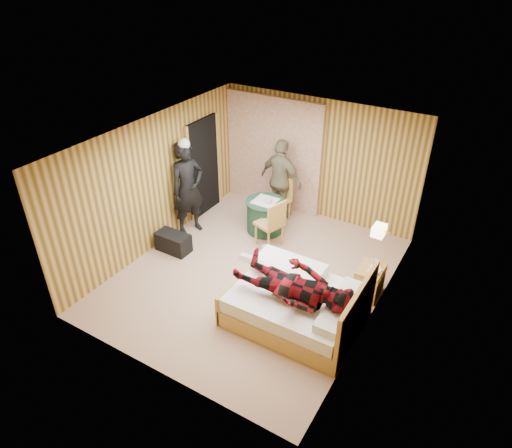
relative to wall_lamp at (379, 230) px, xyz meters
The scene contains 23 objects.
floor 2.36m from the wall_lamp, 166.83° to the right, with size 4.20×5.00×0.01m, color tan.
ceiling 2.31m from the wall_lamp, 166.83° to the right, with size 4.20×5.00×0.01m, color white.
wall_back 2.81m from the wall_lamp, 133.17° to the left, with size 4.20×0.02×2.50m, color tan.
wall_left 4.05m from the wall_lamp, behind, with size 0.02×5.00×2.50m, color tan.
wall_right 0.49m from the wall_lamp, 68.55° to the right, with size 0.02×5.00×2.50m, color tan.
curtain 3.53m from the wall_lamp, 145.89° to the left, with size 2.20×0.08×2.40m, color beige.
doorway 4.10m from the wall_lamp, 166.59° to the left, with size 0.06×0.90×2.05m, color black.
wall_lamp is the anchor object (origin of this frame).
bed 1.66m from the wall_lamp, 127.03° to the right, with size 1.95×1.49×1.02m.
nightstand 1.03m from the wall_lamp, 118.51° to the left, with size 0.40×0.55×0.53m.
round_table 2.81m from the wall_lamp, 160.11° to the left, with size 0.77×0.77×0.68m.
chair_far 2.98m from the wall_lamp, 148.36° to the left, with size 0.55×0.55×0.93m.
chair_near 2.26m from the wall_lamp, 167.27° to the left, with size 0.56×0.56×0.98m.
duffel_bag 3.83m from the wall_lamp, behind, with size 0.65×0.34×0.37m, color black.
sneaker_left 2.42m from the wall_lamp, behind, with size 0.25×0.10×0.11m, color silver.
sneaker_right 2.57m from the wall_lamp, behind, with size 0.26×0.11×0.12m, color silver.
woman_standing 3.79m from the wall_lamp, behind, with size 0.69×0.45×1.89m, color black.
man_at_table 2.96m from the wall_lamp, 148.15° to the left, with size 1.01×0.42×1.72m, color #736B4D.
man_on_bed 1.54m from the wall_lamp, 121.14° to the right, with size 1.77×0.67×0.86m, color maroon.
book_lower 0.77m from the wall_lamp, 145.63° to the left, with size 0.17×0.22×0.02m, color silver.
book_upper 0.75m from the wall_lamp, 145.63° to the left, with size 0.16×0.22×0.02m, color silver.
cup_nightstand 0.76m from the wall_lamp, 101.65° to the left, with size 0.10×0.10×0.09m, color silver.
cup_table 2.60m from the wall_lamp, 160.41° to the left, with size 0.12×0.12×0.10m, color silver.
Camera 1 is at (3.30, -5.45, 4.97)m, focal length 32.00 mm.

